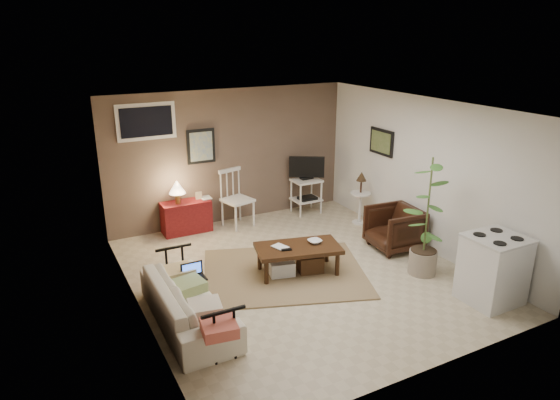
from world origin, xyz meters
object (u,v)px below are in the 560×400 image
sofa (188,296)px  red_console (185,214)px  coffee_table (297,257)px  spindle_chair (237,200)px  tv_stand (307,183)px  stove (493,269)px  armchair (394,226)px  potted_plant (427,213)px  side_table (361,192)px

sofa → red_console: (0.84, 2.77, -0.03)m
coffee_table → spindle_chair: 2.15m
tv_stand → stove: bearing=-83.7°
coffee_table → red_console: bearing=112.6°
armchair → potted_plant: bearing=-7.7°
spindle_chair → potted_plant: potted_plant is taller
red_console → side_table: bearing=-20.0°
sofa → potted_plant: size_ratio=1.05×
tv_stand → red_console: bearing=176.9°
potted_plant → side_table: bearing=79.7°
sofa → armchair: bearing=-81.2°
sofa → stove: size_ratio=2.03×
sofa → spindle_chair: size_ratio=1.79×
coffee_table → side_table: bearing=31.2°
red_console → tv_stand: size_ratio=0.87×
tv_stand → armchair: tv_stand is taller
side_table → armchair: side_table is taller
sofa → tv_stand: size_ratio=1.67×
side_table → stove: side_table is taller
red_console → armchair: bearing=-38.8°
tv_stand → side_table: (0.57, -0.94, 0.02)m
coffee_table → stove: (1.85, -1.82, 0.20)m
coffee_table → sofa: bearing=-164.2°
sofa → spindle_chair: bearing=-33.7°
coffee_table → potted_plant: size_ratio=0.74×
coffee_table → spindle_chair: (-0.03, 2.13, 0.23)m
red_console → potted_plant: potted_plant is taller
coffee_table → tv_stand: size_ratio=1.18×
potted_plant → stove: potted_plant is taller
spindle_chair → armchair: 2.78m
armchair → red_console: bearing=-123.9°
spindle_chair → side_table: (2.01, -0.93, 0.12)m
spindle_chair → side_table: spindle_chair is taller
spindle_chair → armchair: size_ratio=1.36×
side_table → armchair: 1.19m
spindle_chair → stove: size_ratio=1.13×
stove → tv_stand: bearing=96.3°
armchair → stove: stove is taller
red_console → potted_plant: bearing=-50.4°
spindle_chair → tv_stand: (1.44, 0.00, 0.10)m
spindle_chair → armchair: spindle_chair is taller
spindle_chair → tv_stand: tv_stand is taller
side_table → spindle_chair: bearing=155.1°
potted_plant → tv_stand: bearing=93.9°
sofa → red_console: red_console is taller
sofa → stove: 3.87m
tv_stand → stove: 3.99m
sofa → armchair: size_ratio=2.44×
coffee_table → tv_stand: (1.41, 2.14, 0.33)m
red_console → spindle_chair: spindle_chair is taller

